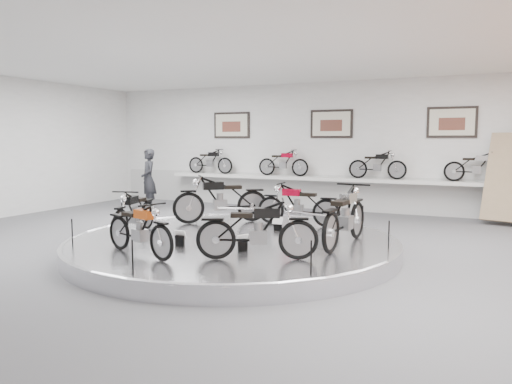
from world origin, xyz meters
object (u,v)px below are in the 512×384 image
at_px(bike_f, 257,230).
at_px(visitor, 149,179).
at_px(display_platform, 233,245).
at_px(bike_e, 139,228).
at_px(bike_c, 221,199).
at_px(shelf, 328,179).
at_px(bike_b, 298,204).
at_px(bike_a, 345,216).
at_px(bike_d, 135,212).

distance_m(bike_f, visitor, 8.59).
relative_size(display_platform, bike_e, 4.18).
distance_m(bike_c, bike_e, 3.47).
height_order(shelf, bike_f, bike_f).
bearing_deg(bike_c, bike_f, 89.07).
bearing_deg(bike_b, bike_e, 67.04).
height_order(bike_b, visitor, visitor).
height_order(bike_a, bike_e, bike_a).
bearing_deg(bike_d, visitor, -159.41).
xyz_separation_m(bike_b, bike_c, (-1.75, -0.37, 0.08)).
bearing_deg(visitor, bike_f, -0.36).
bearing_deg(display_platform, bike_c, 125.96).
relative_size(bike_d, bike_f, 0.95).
distance_m(bike_a, bike_e, 3.62).
height_order(display_platform, shelf, shelf).
xyz_separation_m(bike_a, visitor, (-7.40, 4.08, 0.11)).
relative_size(shelf, bike_b, 6.80).
bearing_deg(bike_c, bike_e, 57.19).
bearing_deg(visitor, bike_d, -14.42).
relative_size(bike_f, visitor, 0.86).
xyz_separation_m(bike_b, visitor, (-5.91, 2.44, 0.19)).
relative_size(display_platform, visitor, 3.33).
height_order(bike_a, bike_c, bike_c).
xyz_separation_m(bike_a, bike_d, (-4.11, -0.77, -0.08)).
distance_m(bike_a, visitor, 8.45).
xyz_separation_m(bike_d, bike_f, (3.12, -0.88, 0.02)).
relative_size(bike_b, visitor, 0.84).
height_order(bike_e, visitor, visitor).
distance_m(bike_b, bike_e, 4.06).
bearing_deg(bike_c, bike_d, 28.25).
bearing_deg(bike_a, bike_f, 152.49).
bearing_deg(shelf, bike_c, -102.47).
xyz_separation_m(shelf, bike_a, (2.16, -6.17, -0.15)).
height_order(bike_a, bike_b, bike_a).
bearing_deg(visitor, bike_a, 12.52).
bearing_deg(bike_a, bike_e, 130.65).
bearing_deg(shelf, display_platform, -90.00).
xyz_separation_m(display_platform, bike_a, (2.16, 0.23, 0.70)).
relative_size(bike_d, bike_e, 1.03).
relative_size(display_platform, bike_d, 4.06).
bearing_deg(bike_e, bike_c, 114.16).
relative_size(shelf, bike_e, 7.19).
height_order(bike_a, bike_d, bike_a).
height_order(bike_b, bike_e, bike_b).
bearing_deg(bike_f, visitor, 114.32).
bearing_deg(bike_a, bike_c, 72.33).
distance_m(bike_e, visitor, 7.72).
relative_size(display_platform, bike_a, 3.43).
bearing_deg(bike_b, bike_d, 39.66).
height_order(bike_b, bike_c, bike_c).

